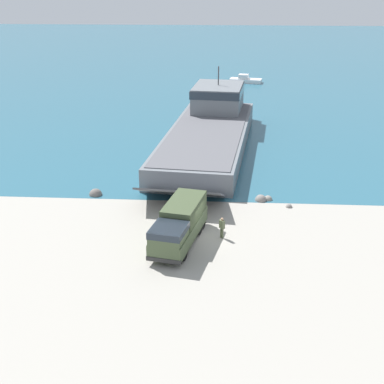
{
  "coord_description": "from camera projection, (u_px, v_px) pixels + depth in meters",
  "views": [
    {
      "loc": [
        1.63,
        -36.94,
        18.76
      ],
      "look_at": [
        -0.93,
        4.09,
        2.01
      ],
      "focal_mm": 50.0,
      "sensor_mm": 36.0,
      "label": 1
    }
  ],
  "objects": [
    {
      "name": "water_surface",
      "position": [
        219.0,
        57.0,
        130.84
      ],
      "size": [
        240.0,
        180.0,
        0.01
      ],
      "primitive_type": "cube",
      "color": "#285B70",
      "rests_on": "ground_plane"
    },
    {
      "name": "shoreline_rock_a",
      "position": [
        96.0,
        195.0,
        49.05
      ],
      "size": [
        1.19,
        1.19,
        1.19
      ],
      "primitive_type": "sphere",
      "color": "#66605B",
      "rests_on": "ground_plane"
    },
    {
      "name": "shoreline_rock_d",
      "position": [
        261.0,
        200.0,
        47.87
      ],
      "size": [
        1.06,
        1.06,
        1.06
      ],
      "primitive_type": "sphere",
      "color": "gray",
      "rests_on": "ground_plane"
    },
    {
      "name": "soldier_on_ramp",
      "position": [
        222.0,
        226.0,
        40.71
      ],
      "size": [
        0.47,
        0.49,
        1.69
      ],
      "rotation": [
        0.0,
        0.0,
        3.84
      ],
      "color": "#566042",
      "rests_on": "ground_plane"
    },
    {
      "name": "ground_plane",
      "position": [
        201.0,
        236.0,
        41.31
      ],
      "size": [
        240.0,
        240.0,
        0.0
      ],
      "primitive_type": "plane",
      "color": "#9E998E"
    },
    {
      "name": "landing_craft",
      "position": [
        210.0,
        127.0,
        63.73
      ],
      "size": [
        11.6,
        34.16,
        7.9
      ],
      "rotation": [
        0.0,
        0.0,
        -0.1
      ],
      "color": "slate",
      "rests_on": "ground_plane"
    },
    {
      "name": "shoreline_rock_b",
      "position": [
        289.0,
        207.0,
        46.5
      ],
      "size": [
        0.57,
        0.57,
        0.57
      ],
      "primitive_type": "sphere",
      "color": "gray",
      "rests_on": "ground_plane"
    },
    {
      "name": "military_truck",
      "position": [
        179.0,
        224.0,
        39.72
      ],
      "size": [
        3.99,
        8.13,
        2.91
      ],
      "rotation": [
        0.0,
        0.0,
        -1.78
      ],
      "color": "#475638",
      "rests_on": "ground_plane"
    },
    {
      "name": "shoreline_rock_c",
      "position": [
        268.0,
        200.0,
        48.02
      ],
      "size": [
        0.77,
        0.77,
        0.77
      ],
      "primitive_type": "sphere",
      "color": "gray",
      "rests_on": "ground_plane"
    },
    {
      "name": "moored_boat_a",
      "position": [
        245.0,
        80.0,
        100.0
      ],
      "size": [
        6.2,
        3.42,
        1.5
      ],
      "rotation": [
        0.0,
        0.0,
        4.52
      ],
      "color": "white",
      "rests_on": "ground_plane"
    }
  ]
}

